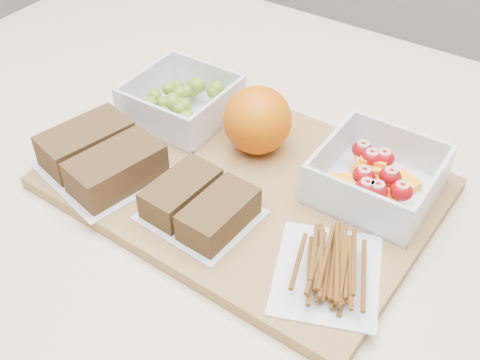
{
  "coord_description": "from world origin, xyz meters",
  "views": [
    {
      "loc": [
        0.27,
        -0.43,
        1.37
      ],
      "look_at": [
        -0.01,
        -0.01,
        0.93
      ],
      "focal_mm": 45.0,
      "sensor_mm": 36.0,
      "label": 1
    }
  ],
  "objects_px": {
    "sandwich_bag_left": "(101,156)",
    "sandwich_bag_center": "(200,204)",
    "orange": "(258,120)",
    "pretzel_bag": "(328,265)",
    "fruit_container": "(376,179)",
    "grape_container": "(183,102)",
    "cutting_board": "(243,183)"
  },
  "relations": [
    {
      "from": "grape_container",
      "to": "orange",
      "type": "xyz_separation_m",
      "value": [
        0.11,
        -0.0,
        0.02
      ]
    },
    {
      "from": "cutting_board",
      "to": "orange",
      "type": "height_order",
      "value": "orange"
    },
    {
      "from": "fruit_container",
      "to": "sandwich_bag_center",
      "type": "xyz_separation_m",
      "value": [
        -0.14,
        -0.14,
        -0.0
      ]
    },
    {
      "from": "sandwich_bag_left",
      "to": "pretzel_bag",
      "type": "relative_size",
      "value": 1.07
    },
    {
      "from": "orange",
      "to": "pretzel_bag",
      "type": "relative_size",
      "value": 0.54
    },
    {
      "from": "fruit_container",
      "to": "pretzel_bag",
      "type": "relative_size",
      "value": 0.83
    },
    {
      "from": "pretzel_bag",
      "to": "fruit_container",
      "type": "bearing_deg",
      "value": 95.03
    },
    {
      "from": "grape_container",
      "to": "sandwich_bag_left",
      "type": "xyz_separation_m",
      "value": [
        -0.01,
        -0.14,
        -0.0
      ]
    },
    {
      "from": "grape_container",
      "to": "sandwich_bag_left",
      "type": "bearing_deg",
      "value": -94.61
    },
    {
      "from": "sandwich_bag_center",
      "to": "orange",
      "type": "bearing_deg",
      "value": 95.81
    },
    {
      "from": "sandwich_bag_center",
      "to": "grape_container",
      "type": "bearing_deg",
      "value": 133.1
    },
    {
      "from": "sandwich_bag_left",
      "to": "pretzel_bag",
      "type": "height_order",
      "value": "sandwich_bag_left"
    },
    {
      "from": "grape_container",
      "to": "orange",
      "type": "height_order",
      "value": "orange"
    },
    {
      "from": "grape_container",
      "to": "sandwich_bag_left",
      "type": "relative_size",
      "value": 0.75
    },
    {
      "from": "orange",
      "to": "sandwich_bag_center",
      "type": "bearing_deg",
      "value": -84.19
    },
    {
      "from": "grape_container",
      "to": "pretzel_bag",
      "type": "bearing_deg",
      "value": -25.61
    },
    {
      "from": "sandwich_bag_left",
      "to": "sandwich_bag_center",
      "type": "distance_m",
      "value": 0.14
    },
    {
      "from": "orange",
      "to": "sandwich_bag_left",
      "type": "bearing_deg",
      "value": -132.85
    },
    {
      "from": "cutting_board",
      "to": "orange",
      "type": "xyz_separation_m",
      "value": [
        -0.02,
        0.06,
        0.05
      ]
    },
    {
      "from": "sandwich_bag_left",
      "to": "pretzel_bag",
      "type": "distance_m",
      "value": 0.29
    },
    {
      "from": "fruit_container",
      "to": "sandwich_bag_left",
      "type": "height_order",
      "value": "fruit_container"
    },
    {
      "from": "grape_container",
      "to": "cutting_board",
      "type": "bearing_deg",
      "value": -24.52
    },
    {
      "from": "sandwich_bag_center",
      "to": "pretzel_bag",
      "type": "bearing_deg",
      "value": 1.27
    },
    {
      "from": "fruit_container",
      "to": "sandwich_bag_left",
      "type": "relative_size",
      "value": 0.78
    },
    {
      "from": "pretzel_bag",
      "to": "cutting_board",
      "type": "bearing_deg",
      "value": 153.43
    },
    {
      "from": "pretzel_bag",
      "to": "sandwich_bag_left",
      "type": "bearing_deg",
      "value": -178.94
    },
    {
      "from": "grape_container",
      "to": "pretzel_bag",
      "type": "relative_size",
      "value": 0.8
    },
    {
      "from": "sandwich_bag_center",
      "to": "pretzel_bag",
      "type": "height_order",
      "value": "sandwich_bag_center"
    },
    {
      "from": "orange",
      "to": "cutting_board",
      "type": "bearing_deg",
      "value": -72.53
    },
    {
      "from": "orange",
      "to": "pretzel_bag",
      "type": "xyz_separation_m",
      "value": [
        0.16,
        -0.13,
        -0.03
      ]
    },
    {
      "from": "sandwich_bag_center",
      "to": "pretzel_bag",
      "type": "xyz_separation_m",
      "value": [
        0.15,
        0.0,
        -0.0
      ]
    },
    {
      "from": "grape_container",
      "to": "pretzel_bag",
      "type": "distance_m",
      "value": 0.31
    }
  ]
}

